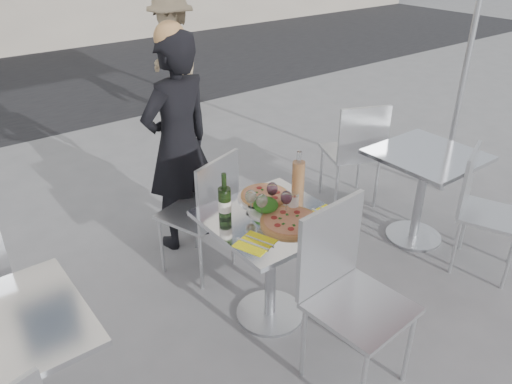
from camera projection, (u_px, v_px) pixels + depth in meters
ground at (270, 314)px, 3.28m from camera, size 80.00×80.00×0.00m
street_asphalt at (11, 86)px, 7.82m from camera, size 24.00×5.00×0.00m
main_table at (271, 246)px, 3.02m from camera, size 0.72×0.72×0.75m
side_table_left at (9, 363)px, 2.22m from camera, size 0.72×0.72×0.75m
side_table_right at (423, 178)px, 3.82m from camera, size 0.72×0.72×0.75m
chair_far at (206, 206)px, 3.41m from camera, size 0.54×0.55×0.94m
chair_near at (346, 283)px, 2.60m from camera, size 0.50×0.52×1.03m
side_chair_rfar at (356, 147)px, 4.27m from camera, size 0.58×0.59×0.97m
side_chair_rnear at (481, 201)px, 3.51m from camera, size 0.54×0.55×0.91m
woman_diner at (178, 145)px, 3.66m from camera, size 0.67×0.50×1.66m
pedestrian_b at (173, 57)px, 6.19m from camera, size 0.65×1.05×1.57m
pizza_near at (290, 222)px, 2.85m from camera, size 0.35×0.35×0.02m
pizza_far at (265, 196)px, 3.11m from camera, size 0.34×0.34×0.03m
salad_plate at (266, 206)px, 2.96m from camera, size 0.22×0.22×0.09m
wine_bottle at (225, 202)px, 2.84m from camera, size 0.07×0.08×0.29m
carafe at (298, 177)px, 3.11m from camera, size 0.08×0.08×0.29m
sugar_shaker at (293, 201)px, 2.98m from camera, size 0.06×0.06×0.11m
wineglass_white_a at (262, 202)px, 2.86m from camera, size 0.07×0.07×0.16m
wineglass_white_b at (251, 197)px, 2.90m from camera, size 0.07×0.07×0.16m
wineglass_red_a at (286, 198)px, 2.89m from camera, size 0.07×0.07×0.16m
wineglass_red_b at (272, 190)px, 2.98m from camera, size 0.07×0.07×0.16m
napkin_left at (255, 243)px, 2.68m from camera, size 0.23×0.23×0.01m
napkin_right at (327, 215)px, 2.93m from camera, size 0.19×0.20×0.01m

